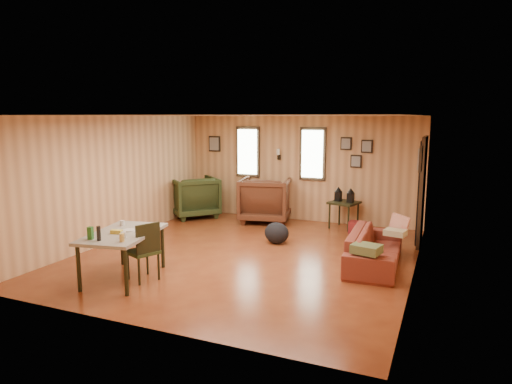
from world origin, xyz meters
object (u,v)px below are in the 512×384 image
Objects in this scene: end_table at (257,201)px; recliner_brown at (265,198)px; dining_table at (122,237)px; side_table at (344,200)px; recliner_green at (194,195)px; sofa at (375,242)px.

recliner_brown is at bearing -49.88° from end_table.
recliner_brown is 0.74× the size of dining_table.
side_table is (1.79, 0.08, 0.05)m from recliner_brown.
recliner_brown is at bearing -177.29° from side_table.
dining_table is at bearing -117.90° from side_table.
side_table is at bearing 51.13° from dining_table.
dining_table is (-2.32, -4.39, 0.04)m from side_table.
recliner_green is 0.70× the size of dining_table.
recliner_green is at bearing -153.76° from end_table.
side_table is at bearing 136.33° from recliner_green.
dining_table is at bearing -91.53° from end_table.
sofa is at bearing 21.41° from dining_table.
end_table is 4.79m from dining_table.
sofa is 3.55m from recliner_brown.
end_table is 0.73× the size of side_table.
side_table reaches higher than sofa.
dining_table reaches higher than end_table.
end_table is (-0.41, 0.48, -0.20)m from recliner_brown.
side_table is (-1.00, 2.28, 0.23)m from sofa.
recliner_brown reaches higher than recliner_green.
dining_table is at bearing 119.81° from sofa.
recliner_green is 1.19× the size of side_table.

